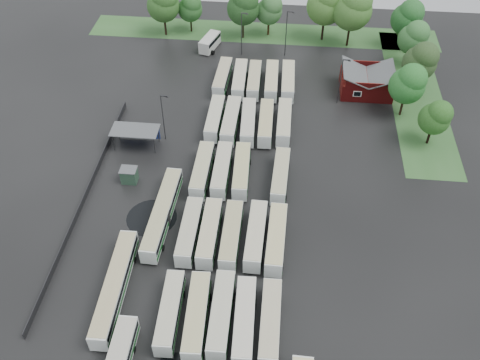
{
  "coord_description": "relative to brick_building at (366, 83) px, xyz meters",
  "views": [
    {
      "loc": [
        8.09,
        -48.96,
        60.43
      ],
      "look_at": [
        2.0,
        12.0,
        2.5
      ],
      "focal_mm": 40.0,
      "sensor_mm": 36.0,
      "label": 1
    }
  ],
  "objects": [
    {
      "name": "tree_north_3",
      "position": [
        -20.46,
        21.17,
        4.41
      ],
      "size": [
        5.91,
        5.9,
        9.77
      ],
      "color": "#322210",
      "rests_on": "ground"
    },
    {
      "name": "tree_north_5",
      "position": [
        -2.57,
        17.96,
        7.3
      ],
      "size": [
        8.6,
        8.6,
        14.24
      ],
      "color": "black",
      "rests_on": "ground"
    },
    {
      "name": "tree_north_2",
      "position": [
        -26.14,
        19.24,
        5.81
      ],
      "size": [
        7.2,
        7.2,
        11.93
      ],
      "color": "black",
      "rests_on": "ground"
    },
    {
      "name": "grass_strip_east",
      "position": [
        10.0,
        0.03,
        -1.86
      ],
      "size": [
        10.0,
        50.0,
        0.01
      ],
      "primitive_type": "cube",
      "color": "#315F2A",
      "rests_on": "ground"
    },
    {
      "name": "bus_r2c1",
      "position": [
        -25.36,
        -41.48,
        -0.09
      ],
      "size": [
        2.5,
        11.59,
        3.22
      ],
      "rotation": [
        0.0,
        0.0,
        0.0
      ],
      "color": "silver",
      "rests_on": "ground"
    },
    {
      "name": "bus_r5c2",
      "position": [
        -22.14,
        -0.8,
        -0.14
      ],
      "size": [
        2.61,
        11.29,
        3.13
      ],
      "rotation": [
        0.0,
        0.0,
        0.02
      ],
      "color": "silver",
      "rests_on": "ground"
    },
    {
      "name": "bus_r2c0",
      "position": [
        -28.3,
        -41.47,
        -0.12
      ],
      "size": [
        2.45,
        11.43,
        3.18
      ],
      "rotation": [
        0.0,
        0.0,
        -0.0
      ],
      "color": "silver",
      "rests_on": "ground"
    },
    {
      "name": "bus_r4c3",
      "position": [
        -18.93,
        -14.56,
        -0.12
      ],
      "size": [
        2.61,
        11.46,
        3.18
      ],
      "rotation": [
        0.0,
        0.0,
        0.02
      ],
      "color": "silver",
      "rests_on": "ground"
    },
    {
      "name": "puddle_3",
      "position": [
        -18.02,
        -42.49,
        -1.86
      ],
      "size": [
        3.28,
        3.28,
        0.01
      ],
      "primitive_type": "cylinder",
      "color": "black",
      "rests_on": "ground"
    },
    {
      "name": "bus_r5c1",
      "position": [
        -25.04,
        -0.88,
        -0.1
      ],
      "size": [
        2.72,
        11.6,
        3.21
      ],
      "rotation": [
        0.0,
        0.0,
        0.02
      ],
      "color": "silver",
      "rests_on": "ground"
    },
    {
      "name": "tree_east_2",
      "position": [
        9.59,
        0.8,
        5.19
      ],
      "size": [
        6.63,
        6.63,
        10.98
      ],
      "color": "black",
      "rests_on": "ground"
    },
    {
      "name": "tree_north_1",
      "position": [
        -38.42,
        21.02,
        4.07
      ],
      "size": [
        5.57,
        5.57,
        9.23
      ],
      "color": "black",
      "rests_on": "ground"
    },
    {
      "name": "tree_north_6",
      "position": [
        9.34,
        18.38,
        5.38
      ],
      "size": [
        6.8,
        6.8,
        11.27
      ],
      "color": "#3C2B19",
      "rests_on": "ground"
    },
    {
      "name": "tree_east_3",
      "position": [
        9.75,
        10.84,
        4.74
      ],
      "size": [
        6.2,
        6.2,
        10.28
      ],
      "color": "black",
      "rests_on": "ground"
    },
    {
      "name": "bus_r3c0",
      "position": [
        -28.44,
        -28.27,
        -0.09
      ],
      "size": [
        2.54,
        11.64,
        3.23
      ],
      "rotation": [
        0.0,
        0.0,
        -0.01
      ],
      "color": "silver",
      "rests_on": "ground"
    },
    {
      "name": "bus_r4c1",
      "position": [
        -25.26,
        -14.64,
        -0.05
      ],
      "size": [
        2.69,
        11.9,
        3.3
      ],
      "rotation": [
        0.0,
        0.0,
        -0.01
      ],
      "color": "silver",
      "rests_on": "ground"
    },
    {
      "name": "puddle_2",
      "position": [
        -34.91,
        -37.86,
        -1.86
      ],
      "size": [
        7.77,
        7.77,
        0.01
      ],
      "primitive_type": "cylinder",
      "color": "black",
      "rests_on": "ground"
    },
    {
      "name": "bus_r4c0",
      "position": [
        -28.27,
        -14.13,
        -0.12
      ],
      "size": [
        2.47,
        11.39,
        3.17
      ],
      "rotation": [
        0.0,
        0.0,
        -0.0
      ],
      "color": "silver",
      "rests_on": "ground"
    },
    {
      "name": "lamp_post_nw",
      "position": [
        -36.49,
        -18.75,
        3.57
      ],
      "size": [
        1.44,
        0.28,
        9.36
      ],
      "color": "#2D2D30",
      "rests_on": "ground"
    },
    {
      "name": "lamp_post_back_e",
      "position": [
        -16.34,
        12.35,
        4.1
      ],
      "size": [
        1.58,
        0.31,
        10.27
      ],
      "color": "#2D2D30",
      "rests_on": "ground"
    },
    {
      "name": "bus_r1c4",
      "position": [
        -15.76,
        -55.35,
        -0.11
      ],
      "size": [
        2.5,
        11.48,
        3.19
      ],
      "rotation": [
        0.0,
        0.0,
        0.0
      ],
      "color": "silver",
      "rests_on": "ground"
    },
    {
      "name": "tree_east_4",
      "position": [
        9.73,
        18.14,
        3.75
      ],
      "size": [
        5.28,
        5.28,
        8.74
      ],
      "color": "black",
      "rests_on": "ground"
    },
    {
      "name": "bus_r5c0",
      "position": [
        -28.56,
        -0.42,
        -0.11
      ],
      "size": [
        2.8,
        11.54,
        3.19
      ],
      "rotation": [
        0.0,
        0.0,
        -0.03
      ],
      "color": "silver",
      "rests_on": "ground"
    },
    {
      "name": "artic_bus_west_b",
      "position": [
        -32.95,
        -38.36,
        -0.09
      ],
      "size": [
        3.0,
        17.37,
        3.21
      ],
      "rotation": [
        0.0,
        0.0,
        -0.03
      ],
      "color": "silver",
      "rests_on": "ground"
    },
    {
      "name": "brick_building",
      "position": [
        0.0,
        0.0,
        0.0
      ],
      "size": [
        10.07,
        8.6,
        5.39
      ],
      "color": "maroon",
      "rests_on": "ground"
    },
    {
      "name": "bus_r4c2",
      "position": [
        -22.11,
        -14.66,
        -0.1
      ],
      "size": [
        2.94,
        11.61,
        3.21
      ],
      "rotation": [
        0.0,
        0.0,
        0.04
      ],
      "color": "silver",
      "rests_on": "ground"
    },
    {
      "name": "lamp_post_back_w",
      "position": [
        -25.81,
        11.74,
        3.8
      ],
      "size": [
        1.5,
        0.29,
        9.77
      ],
      "color": "#2D2D30",
      "rests_on": "ground"
    },
    {
      "name": "bus_r1c2",
      "position": [
        -21.98,
        -54.85,
        -0.06
      ],
      "size": [
        2.65,
        11.84,
        3.29
      ],
      "rotation": [
        0.0,
        0.0,
        0.01
      ],
      "color": "silver",
      "rests_on": "ground"
    },
    {
      "name": "bus_r2c3",
      "position": [
        -18.66,
        -41.35,
        -0.08
      ],
      "size": [
        2.7,
        11.7,
        3.24
      ],
      "rotation": [
        0.0,
        0.0,
        -0.02
      ],
      "color": "silver",
      "rests_on": "ground"
    },
    {
      "name": "tree_east_0",
      "position": [
        10.04,
        -15.41,
        3.96
      ],
      "size": [
        5.47,
        5.47,
        9.06
      ],
      "color": "black",
      "rests_on": "ground"
    },
    {
      "name": "bus_r1c3",
      "position": [
        -18.98,
        -55.49,
        -0.08
      ],
      "size": [
        2.87,
        11.77,
        3.25
      ],
      "rotation": [
        0.0,
        0.0,
        0.03
      ],
      "color": "silver",
      "rests_on": "ground"
    },
    {
      "name": "minibus",
      "position": [
        -33.13,
        13.58,
        -0.25
      ],
      "size": [
        4.21,
        7.1,
        2.92
      ],
      "rotation": [
        0.0,
        0.0,
        -0.28
      ],
      "color": "silver",
      "rests_on": "ground"
    },
    {
      "name": "bus_r3c4",
      "position": [
        -15.69,
        -28.3,
        -0.14
      ],
      "size": [
        2.79,
        11.37,
        3.14
      ],
      "rotation": [
        0.0,
        0.0,
        -0.04
      ],
      "color": "silver",
      "rests_on": "ground"
    },
    {
      "name": "artic_bus_west_c",
      "position": [
        -36.45,
        -52.04,
        -0.09
      ],
      "size": [
        2.84,
        17.31,
        3.2
      ],
      "rotation": [
        0.0,
        0.0,
        0.02
      ],
      "color": "silver",
      "rests_on": "ground"
    },
    {
      "name": "bus_r3c2",
      "position": [
        -22.06,
        -27.74,
        -0.11
      ],
      "size": [
        2.84,
        11.57,
        3.2
      ],
      "rotation": [
        0.0,
        0.0,
        0.04
      ],
      "color": "silver",
      "rests_on": "ground"
    },
    {
      "name": "bus_r3c1",
      "position": [
        -25.27,
        -27.9,
        -0.1
      ],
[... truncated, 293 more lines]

